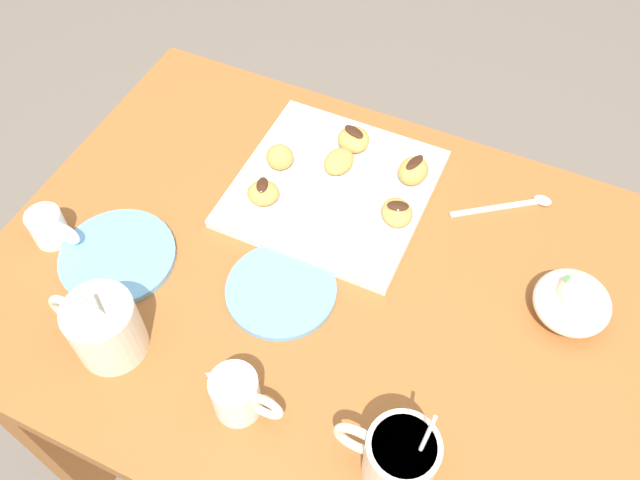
{
  "coord_description": "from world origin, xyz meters",
  "views": [
    {
      "loc": [
        -0.22,
        0.47,
        1.5
      ],
      "look_at": [
        0.02,
        -0.05,
        0.72
      ],
      "focal_mm": 37.11,
      "sensor_mm": 36.0,
      "label": 1
    }
  ],
  "objects": [
    {
      "name": "ground_plane",
      "position": [
        0.0,
        0.0,
        0.0
      ],
      "size": [
        8.0,
        8.0,
        0.0
      ],
      "primitive_type": "plane",
      "color": "#665B51"
    },
    {
      "name": "dining_table",
      "position": [
        0.0,
        0.0,
        0.56
      ],
      "size": [
        0.94,
        0.7,
        0.7
      ],
      "color": "#935628",
      "rests_on": "ground_plane"
    },
    {
      "name": "pastry_plate_square",
      "position": [
        0.05,
        -0.15,
        0.71
      ],
      "size": [
        0.29,
        0.29,
        0.02
      ],
      "primitive_type": "cube",
      "color": "white",
      "rests_on": "dining_table"
    },
    {
      "name": "coffee_mug_cream_left",
      "position": [
        -0.2,
        0.21,
        0.75
      ],
      "size": [
        0.12,
        0.08,
        0.15
      ],
      "color": "silver",
      "rests_on": "dining_table"
    },
    {
      "name": "coffee_mug_cream_right",
      "position": [
        0.2,
        0.21,
        0.75
      ],
      "size": [
        0.13,
        0.09,
        0.14
      ],
      "color": "silver",
      "rests_on": "dining_table"
    },
    {
      "name": "cream_pitcher_white",
      "position": [
        0.01,
        0.22,
        0.74
      ],
      "size": [
        0.1,
        0.06,
        0.07
      ],
      "color": "white",
      "rests_on": "dining_table"
    },
    {
      "name": "ice_cream_bowl",
      "position": [
        -0.34,
        -0.09,
        0.73
      ],
      "size": [
        0.1,
        0.1,
        0.08
      ],
      "color": "white",
      "rests_on": "dining_table"
    },
    {
      "name": "chocolate_sauce_pitcher",
      "position": [
        0.39,
        0.1,
        0.73
      ],
      "size": [
        0.09,
        0.05,
        0.06
      ],
      "color": "white",
      "rests_on": "dining_table"
    },
    {
      "name": "saucer_sky_left",
      "position": [
        0.28,
        0.09,
        0.71
      ],
      "size": [
        0.17,
        0.17,
        0.01
      ],
      "primitive_type": "cylinder",
      "color": "#66A8DB",
      "rests_on": "dining_table"
    },
    {
      "name": "saucer_sky_right",
      "position": [
        0.04,
        0.05,
        0.71
      ],
      "size": [
        0.16,
        0.16,
        0.01
      ],
      "primitive_type": "cylinder",
      "color": "#66A8DB",
      "rests_on": "dining_table"
    },
    {
      "name": "loose_spoon_near_saucer",
      "position": [
        -0.22,
        -0.24,
        0.7
      ],
      "size": [
        0.14,
        0.1,
        0.01
      ],
      "color": "silver",
      "rests_on": "dining_table"
    },
    {
      "name": "beignet_0",
      "position": [
        0.14,
        -0.16,
        0.73
      ],
      "size": [
        0.06,
        0.06,
        0.04
      ],
      "primitive_type": "ellipsoid",
      "rotation": [
        0.0,
        0.0,
        5.49
      ],
      "color": "#D19347",
      "rests_on": "pastry_plate_square"
    },
    {
      "name": "beignet_1",
      "position": [
        0.13,
        -0.08,
        0.73
      ],
      "size": [
        0.06,
        0.06,
        0.04
      ],
      "primitive_type": "ellipsoid",
      "rotation": [
        0.0,
        0.0,
        5.22
      ],
      "color": "#D19347",
      "rests_on": "pastry_plate_square"
    },
    {
      "name": "chocolate_drizzle_1",
      "position": [
        0.13,
        -0.08,
        0.75
      ],
      "size": [
        0.03,
        0.03,
        0.0
      ],
      "primitive_type": "ellipsoid",
      "rotation": [
        0.0,
        0.0,
        5.05
      ],
      "color": "#381E11",
      "rests_on": "beignet_1"
    },
    {
      "name": "beignet_2",
      "position": [
        0.05,
        -0.24,
        0.73
      ],
      "size": [
        0.07,
        0.07,
        0.03
      ],
      "primitive_type": "ellipsoid",
      "rotation": [
        0.0,
        0.0,
        5.56
      ],
      "color": "#D19347",
      "rests_on": "pastry_plate_square"
    },
    {
      "name": "chocolate_drizzle_2",
      "position": [
        0.05,
        -0.24,
        0.75
      ],
      "size": [
        0.04,
        0.03,
        0.0
      ],
      "primitive_type": "ellipsoid",
      "rotation": [
        0.0,
        0.0,
        5.92
      ],
      "color": "#381E11",
      "rests_on": "beignet_2"
    },
    {
      "name": "beignet_3",
      "position": [
        -0.06,
        -0.22,
        0.73
      ],
      "size": [
        0.05,
        0.06,
        0.04
      ],
      "primitive_type": "ellipsoid",
      "rotation": [
        0.0,
        0.0,
        4.6
      ],
      "color": "#D19347",
      "rests_on": "pastry_plate_square"
    },
    {
      "name": "chocolate_drizzle_3",
      "position": [
        -0.06,
        -0.22,
        0.75
      ],
      "size": [
        0.03,
        0.04,
        0.0
      ],
      "primitive_type": "ellipsoid",
      "rotation": [
        0.0,
        0.0,
        4.4
      ],
      "color": "#381E11",
      "rests_on": "beignet_3"
    },
    {
      "name": "beignet_4",
      "position": [
        0.05,
        -0.19,
        0.73
      ],
      "size": [
        0.05,
        0.06,
        0.03
      ],
      "primitive_type": "ellipsoid",
      "rotation": [
        0.0,
        0.0,
        2.92
      ],
      "color": "#D19347",
      "rests_on": "pastry_plate_square"
    },
    {
      "name": "beignet_5",
      "position": [
        -0.07,
        -0.13,
        0.73
      ],
      "size": [
        0.07,
        0.07,
        0.03
      ],
      "primitive_type": "ellipsoid",
      "rotation": [
        0.0,
        0.0,
        0.69
      ],
      "color": "#D19347",
      "rests_on": "pastry_plate_square"
    },
    {
      "name": "chocolate_drizzle_5",
      "position": [
        -0.07,
        -0.13,
        0.75
      ],
      "size": [
        0.04,
        0.03,
        0.0
      ],
      "primitive_type": "ellipsoid",
      "rotation": [
        0.0,
        0.0,
        0.32
      ],
      "color": "#381E11",
      "rests_on": "beignet_5"
    }
  ]
}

